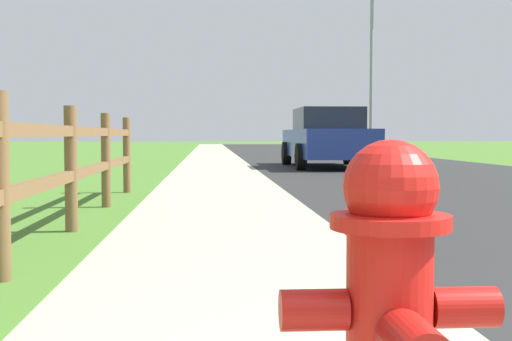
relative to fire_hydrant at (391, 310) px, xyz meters
The scene contains 8 objects.
ground_plane 23.66m from the fire_hydrant, 88.27° to the left, with size 120.00×120.00×0.00m, color #467328.
road_asphalt 25.99m from the fire_hydrant, 80.67° to the left, with size 7.00×66.00×0.01m, color #282828.
curb_concrete 25.75m from the fire_hydrant, 95.09° to the left, with size 6.00×66.00×0.01m, color #A6AF8E.
grass_verge 25.93m from the fire_hydrant, 98.40° to the left, with size 5.00×66.00×0.00m, color #467328.
fire_hydrant is the anchor object (origin of this frame).
rail_fence 3.74m from the fire_hydrant, 115.89° to the left, with size 0.11×10.04×1.10m.
parked_suv_blue 16.07m from the fire_hydrant, 80.52° to the left, with size 2.02×4.95×1.54m.
street_lamp 27.72m from the fire_hydrant, 76.21° to the left, with size 1.17×0.20×6.80m.
Camera 1 is at (-1.15, -0.21, 0.85)m, focal length 47.21 mm.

